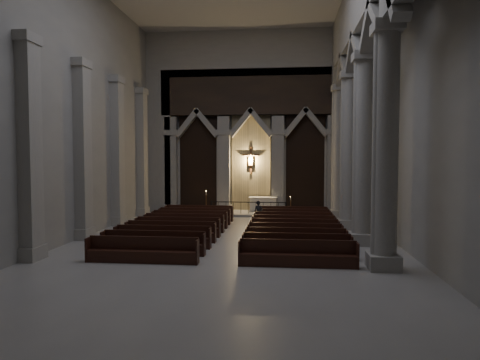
{
  "coord_description": "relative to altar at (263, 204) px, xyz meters",
  "views": [
    {
      "loc": [
        2.24,
        -16.83,
        3.67
      ],
      "look_at": [
        0.18,
        3.0,
        2.63
      ],
      "focal_mm": 32.0,
      "sensor_mm": 36.0,
      "label": 1
    }
  ],
  "objects": [
    {
      "name": "room",
      "position": [
        -0.85,
        -11.15,
        6.98
      ],
      "size": [
        24.0,
        24.1,
        12.0
      ],
      "color": "#9E9B96",
      "rests_on": "ground"
    },
    {
      "name": "pews",
      "position": [
        -0.85,
        -8.6,
        -0.33
      ],
      "size": [
        9.4,
        10.43,
        0.89
      ],
      "color": "black",
      "rests_on": "ground"
    },
    {
      "name": "altar",
      "position": [
        0.0,
        0.0,
        0.0
      ],
      "size": [
        1.84,
        0.74,
        0.94
      ],
      "color": "beige",
      "rests_on": "sanctuary_step"
    },
    {
      "name": "candle_stand_left",
      "position": [
        -3.5,
        -1.62,
        -0.18
      ],
      "size": [
        0.27,
        0.27,
        1.62
      ],
      "color": "olive",
      "rests_on": "ground"
    },
    {
      "name": "worshipper",
      "position": [
        -0.01,
        -4.89,
        0.05
      ],
      "size": [
        0.52,
        0.37,
        1.34
      ],
      "primitive_type": "imported",
      "rotation": [
        0.0,
        0.0,
        -0.11
      ],
      "color": "black",
      "rests_on": "ground"
    },
    {
      "name": "candle_stand_right",
      "position": [
        1.78,
        -1.31,
        -0.28
      ],
      "size": [
        0.21,
        0.21,
        1.27
      ],
      "color": "olive",
      "rests_on": "ground"
    },
    {
      "name": "right_arcade",
      "position": [
        4.65,
        -9.82,
        7.21
      ],
      "size": [
        1.0,
        24.0,
        12.0
      ],
      "color": "#9B9991",
      "rests_on": "ground"
    },
    {
      "name": "left_pilasters",
      "position": [
        -7.6,
        -7.65,
        3.29
      ],
      "size": [
        0.6,
        13.0,
        8.03
      ],
      "color": "#9B9991",
      "rests_on": "ground"
    },
    {
      "name": "altar_rail",
      "position": [
        -0.85,
        -1.48,
        0.0
      ],
      "size": [
        4.78,
        0.09,
        0.94
      ],
      "color": "black",
      "rests_on": "ground"
    },
    {
      "name": "sanctuary_step",
      "position": [
        -0.85,
        -0.55,
        -0.55
      ],
      "size": [
        8.5,
        2.6,
        0.15
      ],
      "primitive_type": "cube",
      "color": "#9B9991",
      "rests_on": "ground"
    },
    {
      "name": "sanctuary_wall",
      "position": [
        -0.85,
        0.38,
        5.99
      ],
      "size": [
        14.0,
        0.77,
        12.0
      ],
      "color": "#9B9991",
      "rests_on": "ground"
    }
  ]
}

